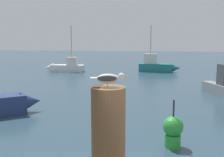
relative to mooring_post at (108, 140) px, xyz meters
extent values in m
cylinder|color=#4C3823|center=(0.00, 0.00, 0.00)|extent=(0.35, 0.35, 1.12)
cylinder|color=#C67060|center=(-0.01, -0.02, 0.58)|extent=(0.01, 0.01, 0.04)
cylinder|color=#C67060|center=(-0.01, 0.02, 0.58)|extent=(0.01, 0.01, 0.04)
ellipsoid|color=silver|center=(0.00, 0.00, 0.65)|extent=(0.24, 0.12, 0.10)
sphere|color=silver|center=(0.13, 0.02, 0.67)|extent=(0.06, 0.06, 0.06)
cone|color=gold|center=(0.19, 0.03, 0.67)|extent=(0.05, 0.03, 0.02)
cube|color=silver|center=(-0.14, -0.02, 0.65)|extent=(0.08, 0.09, 0.01)
ellipsoid|color=#343434|center=(0.00, -0.06, 0.66)|extent=(0.19, 0.06, 0.06)
ellipsoid|color=#343434|center=(-0.02, 0.06, 0.66)|extent=(0.19, 0.06, 0.06)
cube|color=#1E7075|center=(0.65, 21.77, -1.57)|extent=(3.04, 1.35, 0.73)
cone|color=#1E7075|center=(2.32, 21.51, -1.53)|extent=(0.93, 0.93, 0.81)
cube|color=silver|center=(0.15, 21.85, -0.76)|extent=(1.16, 0.71, 0.88)
cylinder|color=#A5A5A8|center=(0.15, 21.85, 0.92)|extent=(0.08, 0.08, 2.49)
cube|color=silver|center=(-7.19, 20.86, -1.63)|extent=(2.98, 1.02, 0.60)
cone|color=silver|center=(-8.89, 20.80, -1.60)|extent=(0.86, 0.86, 0.83)
cube|color=silver|center=(-6.78, 20.87, -0.99)|extent=(0.89, 0.64, 0.69)
cylinder|color=#A5A5A8|center=(-6.78, 20.87, 0.74)|extent=(0.08, 0.08, 2.77)
cone|color=navy|center=(-4.47, 7.58, -1.51)|extent=(1.12, 1.12, 0.80)
cube|color=gray|center=(3.94, 12.19, -1.65)|extent=(1.50, 2.69, 0.56)
cone|color=gray|center=(3.41, 13.56, -1.62)|extent=(0.68, 0.68, 0.53)
cube|color=#47474C|center=(4.00, 12.03, -0.83)|extent=(0.56, 0.72, 1.08)
cylinder|color=green|center=(1.01, 4.71, -1.76)|extent=(0.44, 0.44, 0.35)
sphere|color=green|center=(1.01, 4.71, -1.34)|extent=(0.56, 0.56, 0.56)
cylinder|color=#2D2D2D|center=(1.01, 4.71, -0.86)|extent=(0.05, 0.05, 0.50)
camera|label=1|loc=(0.45, -2.67, 1.05)|focal=43.96mm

